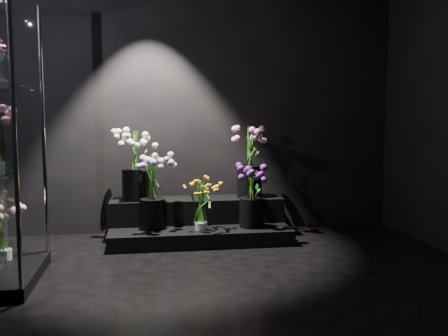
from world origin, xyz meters
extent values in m
plane|color=black|center=(0.00, 0.00, 0.00)|extent=(4.00, 4.00, 0.00)
plane|color=black|center=(0.00, 2.00, 1.40)|extent=(4.00, 0.00, 4.00)
plane|color=black|center=(0.00, -2.00, 1.40)|extent=(4.00, 0.00, 4.00)
cube|color=black|center=(-0.12, 1.57, 0.07)|extent=(1.72, 0.76, 0.14)
cube|color=black|center=(-0.12, 1.76, 0.26)|extent=(1.72, 0.38, 0.24)
cylinder|color=white|center=(-0.12, 1.38, 0.25)|extent=(0.13, 0.13, 0.21)
cylinder|color=black|center=(-0.57, 1.51, 0.29)|extent=(0.24, 0.24, 0.29)
cylinder|color=black|center=(0.37, 1.43, 0.28)|extent=(0.23, 0.23, 0.28)
cylinder|color=black|center=(-0.72, 1.74, 0.54)|extent=(0.27, 0.27, 0.31)
cylinder|color=black|center=(0.42, 1.75, 0.54)|extent=(0.25, 0.25, 0.32)
cylinder|color=white|center=(-1.74, 0.81, 0.21)|extent=(0.16, 0.16, 0.24)
camera|label=1|loc=(-0.63, -3.18, 1.21)|focal=40.00mm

